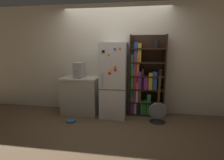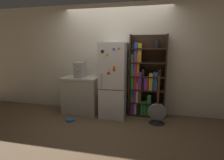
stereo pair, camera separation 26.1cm
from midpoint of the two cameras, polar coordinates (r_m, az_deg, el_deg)
ground_plane at (r=4.12m, az=2.02°, el=-12.05°), size 16.00×16.00×0.00m
wall_back at (r=4.28m, az=3.35°, el=6.75°), size 8.00×0.05×2.60m
refrigerator at (r=4.00m, az=2.46°, el=-0.08°), size 0.57×0.66×1.69m
bookshelf at (r=4.13m, az=12.01°, el=-0.25°), size 0.81×0.30×1.87m
kitchen_counter at (r=4.35m, az=-8.25°, el=-4.75°), size 0.86×0.58×0.88m
espresso_machine at (r=4.19m, az=-8.60°, el=3.32°), size 0.21×0.38×0.36m
guitar at (r=3.91m, az=16.38°, el=-11.14°), size 0.38×0.34×1.16m
pet_bowl at (r=4.00m, az=-11.58°, el=-12.58°), size 0.19×0.19×0.04m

